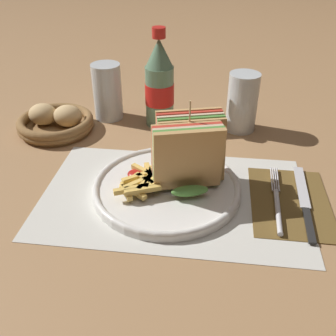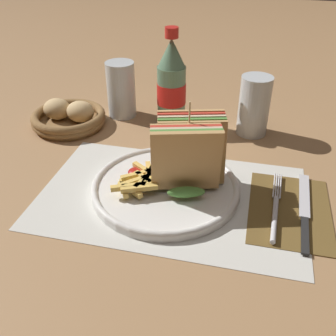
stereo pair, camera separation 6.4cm
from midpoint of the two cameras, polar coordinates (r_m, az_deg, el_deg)
The scene contains 13 objects.
ground_plane at distance 0.74m, azimuth 1.95°, elevation -2.93°, with size 4.00×4.00×0.00m, color #9E754C.
placemat at distance 0.72m, azimuth 3.07°, elevation -4.20°, with size 0.48×0.30×0.00m.
plate_main at distance 0.72m, azimuth 2.17°, elevation -2.89°, with size 0.27×0.27×0.02m.
club_sandwich at distance 0.70m, azimuth 5.59°, elevation 2.05°, with size 0.13×0.13×0.16m.
fries_pile at distance 0.70m, azimuth -1.64°, elevation -1.99°, with size 0.08×0.10×0.02m.
ketchup_blob at distance 0.73m, azimuth -1.93°, elevation -0.77°, with size 0.04×0.03×0.01m.
napkin at distance 0.73m, azimuth 19.67°, elevation -5.77°, with size 0.14×0.20×0.00m.
fork at distance 0.70m, azimuth 17.85°, elevation -6.08°, with size 0.02×0.19×0.01m.
knife at distance 0.73m, azimuth 21.63°, elevation -5.87°, with size 0.02×0.22×0.00m.
coke_bottle_near at distance 0.93m, azimuth 2.51°, elevation 11.90°, with size 0.07×0.07×0.23m.
glass_near at distance 0.93m, azimuth 14.28°, elevation 8.16°, with size 0.07×0.07×0.14m.
glass_far at distance 0.99m, azimuth -4.95°, elevation 11.24°, with size 0.07×0.07×0.14m.
bread_basket at distance 0.97m, azimuth -12.39°, elevation 7.19°, with size 0.18×0.18×0.06m.
Camera 2 is at (0.14, -0.58, 0.44)m, focal length 42.00 mm.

